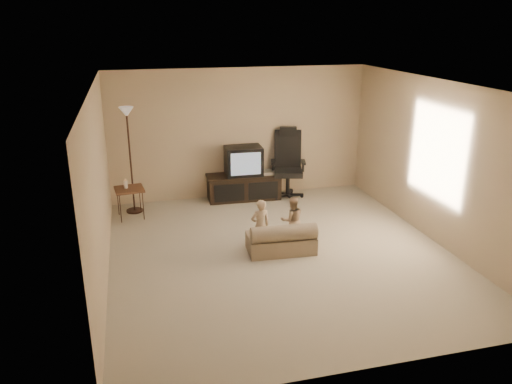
# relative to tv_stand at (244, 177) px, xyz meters

# --- Properties ---
(floor) EXTENTS (5.50, 5.50, 0.00)m
(floor) POSITION_rel_tv_stand_xyz_m (-0.02, -2.49, -0.43)
(floor) COLOR beige
(floor) RESTS_ON ground
(room_shell) EXTENTS (5.50, 5.50, 5.50)m
(room_shell) POSITION_rel_tv_stand_xyz_m (-0.02, -2.49, 1.08)
(room_shell) COLOR silver
(room_shell) RESTS_ON floor
(tv_stand) EXTENTS (1.48, 0.59, 1.05)m
(tv_stand) POSITION_rel_tv_stand_xyz_m (0.00, 0.00, 0.00)
(tv_stand) COLOR black
(tv_stand) RESTS_ON floor
(office_chair) EXTENTS (0.77, 0.79, 1.36)m
(office_chair) POSITION_rel_tv_stand_xyz_m (0.87, -0.06, 0.06)
(office_chair) COLOR black
(office_chair) RESTS_ON floor
(side_table) EXTENTS (0.54, 0.54, 0.73)m
(side_table) POSITION_rel_tv_stand_xyz_m (-2.17, -0.45, 0.09)
(side_table) COLOR brown
(side_table) RESTS_ON floor
(floor_lamp) EXTENTS (0.30, 0.30, 1.92)m
(floor_lamp) POSITION_rel_tv_stand_xyz_m (-2.11, -0.18, 0.97)
(floor_lamp) COLOR #321E16
(floor_lamp) RESTS_ON floor
(child_sofa) EXTENTS (1.03, 0.62, 0.49)m
(child_sofa) POSITION_rel_tv_stand_xyz_m (0.01, -2.48, -0.24)
(child_sofa) COLOR gray
(child_sofa) RESTS_ON floor
(toddler_left) EXTENTS (0.33, 0.26, 0.83)m
(toddler_left) POSITION_rel_tv_stand_xyz_m (-0.29, -2.35, -0.02)
(toddler_left) COLOR tan
(toddler_left) RESTS_ON floor
(toddler_right) EXTENTS (0.38, 0.22, 0.77)m
(toddler_right) POSITION_rel_tv_stand_xyz_m (0.26, -2.18, -0.05)
(toddler_right) COLOR tan
(toddler_right) RESTS_ON floor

